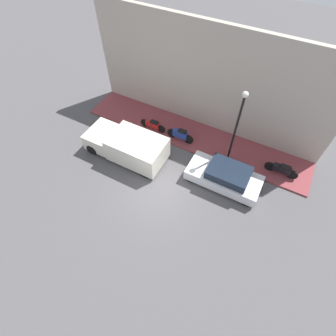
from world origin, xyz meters
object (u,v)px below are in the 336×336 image
Objects in this scene: parked_car at (225,176)px; streetlamp at (238,121)px; motorcycle_blue at (180,135)px; delivery_van at (127,145)px; motorcycle_black at (282,169)px; motorcycle_red at (153,125)px.

parked_car is 0.84× the size of streetlamp.
parked_car reaches higher than motorcycle_blue.
parked_car is at bearing -82.51° from delivery_van.
delivery_van is (-0.76, 5.79, 0.22)m from parked_car.
streetlamp is (2.38, -5.42, 2.26)m from delivery_van.
streetlamp reaches higher than motorcycle_blue.
streetlamp is at bearing -66.25° from delivery_van.
motorcycle_black is (0.28, -6.15, -0.05)m from motorcycle_blue.
motorcycle_blue is 0.99× the size of motorcycle_red.
streetlamp is (-0.15, -5.16, 2.61)m from motorcycle_red.
streetlamp reaches higher than delivery_van.
delivery_van reaches higher than motorcycle_black.
motorcycle_black is at bearing -87.38° from motorcycle_blue.
delivery_van is 3.37m from motorcycle_blue.
parked_car is 0.82× the size of delivery_van.
parked_car is at bearing -166.99° from streetlamp.
motorcycle_blue is 6.16m from motorcycle_black.
motorcycle_blue reaches higher than motorcycle_red.
parked_car reaches higher than motorcycle_black.
motorcycle_red is 5.78m from streetlamp.
motorcycle_blue is at bearing 88.15° from streetlamp.
motorcycle_blue is 0.96× the size of motorcycle_black.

